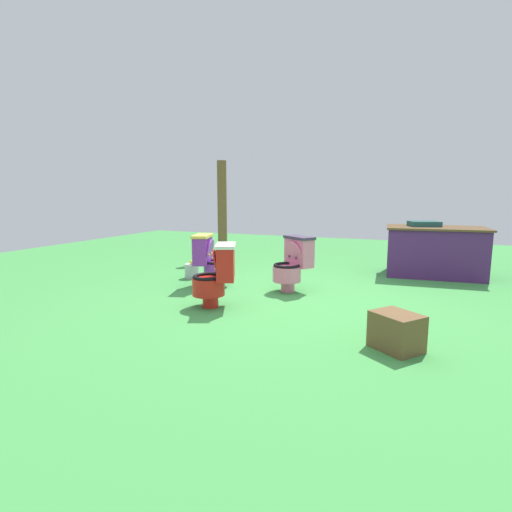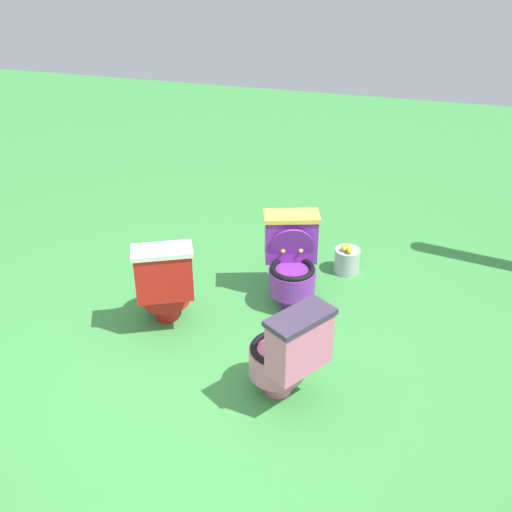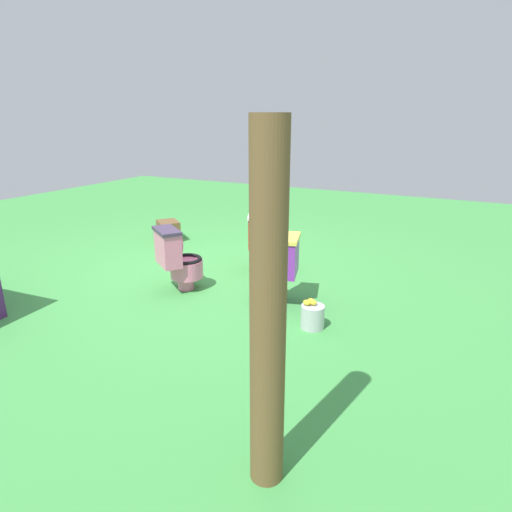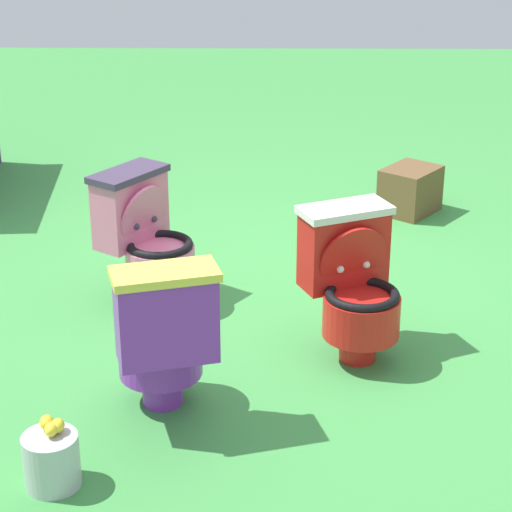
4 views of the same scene
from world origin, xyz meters
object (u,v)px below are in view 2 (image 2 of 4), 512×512
object	(u,v)px
toilet_red	(165,282)
toilet_purple	(292,260)
toilet_pink	(287,352)
lemon_bucket	(347,260)

from	to	relation	value
toilet_red	toilet_purple	distance (m)	1.02
toilet_pink	lemon_bucket	world-z (taller)	toilet_pink
toilet_pink	toilet_purple	size ratio (longest dim) A/B	1.00
toilet_pink	toilet_purple	distance (m)	1.14
toilet_pink	toilet_purple	world-z (taller)	same
toilet_pink	lemon_bucket	distance (m)	1.69
toilet_purple	lemon_bucket	xyz separation A→B (m)	(-0.54, 0.39, -0.26)
toilet_purple	toilet_pink	bearing A→B (deg)	84.06
toilet_red	toilet_pink	distance (m)	1.20
toilet_pink	lemon_bucket	size ratio (longest dim) A/B	2.63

